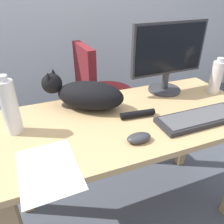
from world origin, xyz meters
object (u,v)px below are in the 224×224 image
keyboard (200,118)px  computer_mouse (139,138)px  monitor (169,55)px  water_bottle (216,77)px  office_chair (102,106)px  spray_bottle (10,107)px  cat (86,94)px

keyboard → computer_mouse: (-0.36, -0.04, 0.00)m
monitor → water_bottle: size_ratio=2.21×
office_chair → spray_bottle: 1.04m
office_chair → spray_bottle: (-0.64, -0.67, 0.46)m
computer_mouse → water_bottle: (0.66, 0.28, 0.08)m
cat → spray_bottle: (-0.37, -0.10, 0.05)m
cat → computer_mouse: (0.13, -0.37, -0.06)m
keyboard → monitor: bearing=84.8°
water_bottle → spray_bottle: bearing=-179.8°
office_chair → computer_mouse: 1.01m
water_bottle → cat: bearing=173.1°
cat → spray_bottle: bearing=-164.7°
cat → water_bottle: size_ratio=2.36×
office_chair → spray_bottle: spray_bottle is taller
computer_mouse → spray_bottle: size_ratio=0.40×
keyboard → cat: (-0.48, 0.33, 0.07)m
keyboard → cat: bearing=145.5°
monitor → keyboard: size_ratio=1.09×
water_bottle → spray_bottle: (-1.15, -0.00, 0.03)m
monitor → keyboard: (-0.03, -0.37, -0.21)m
keyboard → cat: size_ratio=0.85×
office_chair → monitor: monitor is taller
monitor → water_bottle: monitor is taller
keyboard → computer_mouse: bearing=-173.8°
cat → water_bottle: bearing=-6.9°
office_chair → monitor: 0.81m
keyboard → water_bottle: water_bottle is taller
water_bottle → keyboard: bearing=-142.0°
office_chair → spray_bottle: size_ratio=3.48×
office_chair → keyboard: office_chair is taller
office_chair → monitor: bearing=-65.8°
keyboard → computer_mouse: 0.36m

